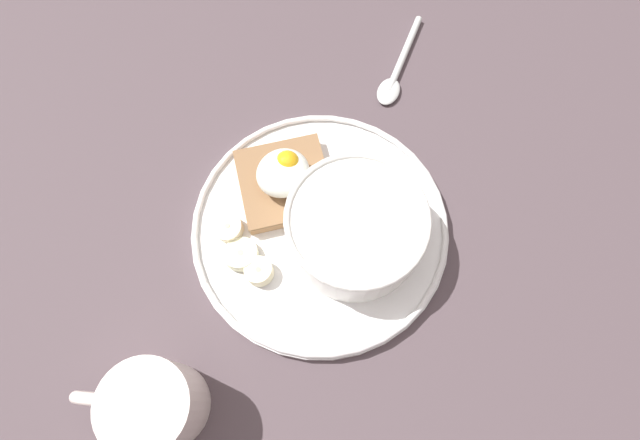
# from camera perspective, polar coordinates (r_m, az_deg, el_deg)

# --- Properties ---
(ground_plane) EXTENTS (1.20, 1.20, 0.02)m
(ground_plane) POSITION_cam_1_polar(r_m,az_deg,el_deg) (0.51, 0.00, -1.59)
(ground_plane) COLOR #4F4146
(ground_plane) RESTS_ON ground
(plate) EXTENTS (0.25, 0.25, 0.02)m
(plate) POSITION_cam_1_polar(r_m,az_deg,el_deg) (0.49, 0.00, -0.91)
(plate) COLOR white
(plate) RESTS_ON ground_plane
(oatmeal_bowl) EXTENTS (0.13, 0.13, 0.05)m
(oatmeal_bowl) POSITION_cam_1_polar(r_m,az_deg,el_deg) (0.46, 4.08, -0.93)
(oatmeal_bowl) COLOR white
(oatmeal_bowl) RESTS_ON plate
(toast_slice) EXTENTS (0.12, 0.12, 0.02)m
(toast_slice) POSITION_cam_1_polar(r_m,az_deg,el_deg) (0.50, -4.31, 4.04)
(toast_slice) COLOR olive
(toast_slice) RESTS_ON plate
(poached_egg) EXTENTS (0.05, 0.05, 0.04)m
(poached_egg) POSITION_cam_1_polar(r_m,az_deg,el_deg) (0.47, -4.41, 5.37)
(poached_egg) COLOR white
(poached_egg) RESTS_ON toast_slice
(banana_slice_front) EXTENTS (0.03, 0.03, 0.02)m
(banana_slice_front) POSITION_cam_1_polar(r_m,az_deg,el_deg) (0.47, -6.64, -6.26)
(banana_slice_front) COLOR beige
(banana_slice_front) RESTS_ON plate
(banana_slice_left) EXTENTS (0.04, 0.04, 0.01)m
(banana_slice_left) POSITION_cam_1_polar(r_m,az_deg,el_deg) (0.48, -9.03, -3.87)
(banana_slice_left) COLOR #E9E9BD
(banana_slice_left) RESTS_ON plate
(banana_slice_back) EXTENTS (0.03, 0.03, 0.01)m
(banana_slice_back) POSITION_cam_1_polar(r_m,az_deg,el_deg) (0.49, -10.43, -0.87)
(banana_slice_back) COLOR #F4E2BC
(banana_slice_back) RESTS_ON plate
(coffee_mug) EXTENTS (0.09, 0.09, 0.08)m
(coffee_mug) POSITION_cam_1_polar(r_m,az_deg,el_deg) (0.45, -18.50, -19.44)
(coffee_mug) COLOR silver
(coffee_mug) RESTS_ON ground_plane
(spoon) EXTENTS (0.12, 0.08, 0.01)m
(spoon) POSITION_cam_1_polar(r_m,az_deg,el_deg) (0.59, 8.79, 16.47)
(spoon) COLOR silver
(spoon) RESTS_ON ground_plane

